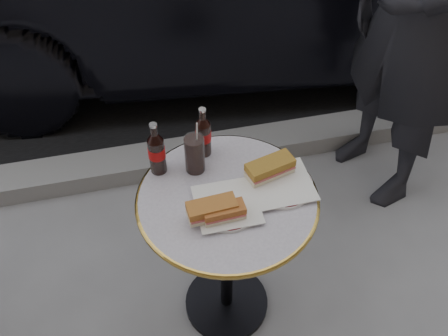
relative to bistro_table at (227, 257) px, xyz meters
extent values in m
plane|color=gray|center=(0.00, 0.00, -0.37)|extent=(80.00, 80.00, 0.00)
cube|color=gray|center=(0.00, 0.90, -0.32)|extent=(40.00, 0.20, 0.12)
cylinder|color=silver|center=(-0.01, -0.04, 0.37)|extent=(0.25, 0.25, 0.01)
cylinder|color=white|center=(0.19, 0.00, 0.37)|extent=(0.25, 0.25, 0.01)
cube|color=#B2692D|center=(-0.07, -0.08, 0.41)|extent=(0.16, 0.08, 0.05)
cube|color=#AC5F2B|center=(-0.03, -0.09, 0.40)|extent=(0.14, 0.07, 0.05)
cube|color=olive|center=(0.16, 0.06, 0.41)|extent=(0.18, 0.12, 0.06)
cylinder|color=black|center=(-0.08, 0.15, 0.44)|extent=(0.09, 0.09, 0.15)
imported|color=black|center=(0.96, 0.58, 0.59)|extent=(0.62, 0.80, 1.92)
camera|label=1|loc=(-0.26, -1.06, 1.65)|focal=40.00mm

